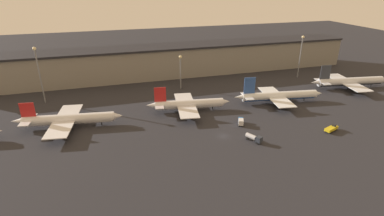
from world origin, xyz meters
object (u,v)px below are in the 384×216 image
object	(u,v)px
airplane_2	(188,104)
airplane_3	(279,96)
airplane_4	(350,82)
service_vehicle_5	(331,129)
service_vehicle_4	(254,138)
airplane_1	(68,119)
service_vehicle_0	(241,121)

from	to	relation	value
airplane_2	airplane_3	xyz separation A→B (m)	(48.41, -3.09, 0.13)
airplane_2	airplane_4	xyz separation A→B (m)	(101.35, 5.16, 0.33)
airplane_4	service_vehicle_5	world-z (taller)	airplane_4
service_vehicle_4	service_vehicle_5	size ratio (longest dim) A/B	0.98
airplane_1	service_vehicle_0	size ratio (longest dim) A/B	7.85
airplane_1	service_vehicle_0	xyz separation A→B (m)	(73.55, -19.61, -2.10)
airplane_2	service_vehicle_0	size ratio (longest dim) A/B	6.99
airplane_3	airplane_4	size ratio (longest dim) A/B	0.98
airplane_3	airplane_4	distance (m)	53.57
airplane_2	service_vehicle_5	distance (m)	65.21
airplane_2	airplane_3	size ratio (longest dim) A/B	0.86
airplane_4	service_vehicle_0	world-z (taller)	airplane_4
airplane_1	service_vehicle_5	distance (m)	114.03
airplane_1	airplane_2	world-z (taller)	airplane_2
airplane_4	service_vehicle_0	size ratio (longest dim) A/B	8.31
service_vehicle_0	service_vehicle_4	world-z (taller)	service_vehicle_4
airplane_1	airplane_2	xyz separation A→B (m)	(55.28, 1.81, -0.16)
service_vehicle_4	airplane_2	bearing A→B (deg)	178.17
service_vehicle_4	service_vehicle_5	xyz separation A→B (m)	(35.88, -1.63, -0.39)
airplane_4	service_vehicle_4	bearing A→B (deg)	-145.31
airplane_4	service_vehicle_0	xyz separation A→B (m)	(-83.08, -26.58, -2.27)
airplane_2	airplane_1	bearing A→B (deg)	-169.77
airplane_1	service_vehicle_0	world-z (taller)	airplane_1
airplane_2	service_vehicle_5	world-z (taller)	airplane_2
service_vehicle_4	service_vehicle_5	world-z (taller)	service_vehicle_4
airplane_2	service_vehicle_0	xyz separation A→B (m)	(18.27, -21.42, -1.94)
airplane_1	service_vehicle_5	bearing A→B (deg)	-10.30
airplane_1	service_vehicle_4	size ratio (longest dim) A/B	6.46
airplane_3	airplane_4	xyz separation A→B (m)	(52.93, 8.25, 0.20)
airplane_2	service_vehicle_0	world-z (taller)	airplane_2
service_vehicle_0	service_vehicle_4	xyz separation A→B (m)	(-1.41, -15.24, 0.01)
airplane_2	service_vehicle_4	size ratio (longest dim) A/B	5.75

